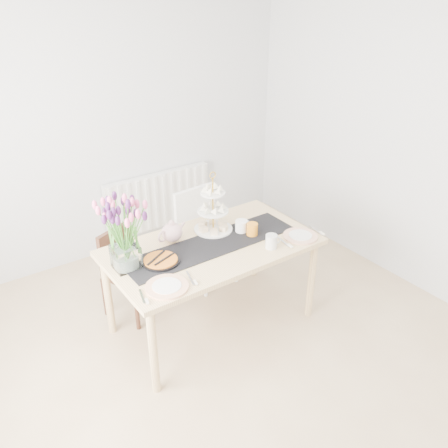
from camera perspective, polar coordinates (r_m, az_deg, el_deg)
room_shell at (r=2.84m, az=3.12°, el=0.92°), size 4.50×4.50×4.50m
radiator at (r=5.12m, az=-7.83°, el=2.88°), size 1.20×0.08×0.60m
dining_table at (r=3.67m, az=-1.47°, el=-3.58°), size 1.60×0.90×0.75m
chair_brown at (r=4.05m, az=-11.67°, el=-4.92°), size 0.51×0.51×0.75m
chair_white at (r=4.35m, az=-2.55°, el=-0.61°), size 0.47×0.47×0.89m
table_runner at (r=3.63m, az=-1.49°, el=-2.49°), size 1.40×0.35×0.01m
tulip_vase at (r=3.26m, az=-12.15°, el=0.01°), size 0.63×0.63×0.54m
cake_stand at (r=3.77m, az=-1.32°, el=0.95°), size 0.31×0.31×0.46m
teapot at (r=3.66m, az=-6.28°, el=-0.99°), size 0.30×0.26×0.17m
cream_jug at (r=3.79m, az=2.11°, el=-0.29°), size 0.10×0.10×0.10m
tart_tin at (r=3.43m, az=-7.62°, el=-4.45°), size 0.27×0.27×0.03m
mug_white at (r=3.59m, az=5.72°, el=-2.11°), size 0.11×0.11×0.11m
mug_orange at (r=3.74m, az=3.41°, el=-0.68°), size 0.12×0.12×0.11m
plate_left at (r=3.17m, az=-6.89°, el=-7.51°), size 0.36×0.36×0.02m
plate_right at (r=3.79m, az=9.17°, el=-1.43°), size 0.31×0.31×0.01m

